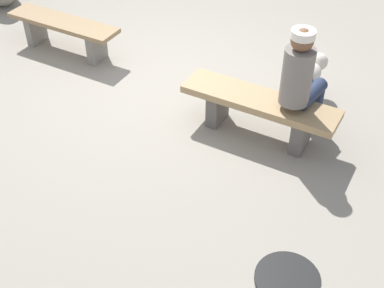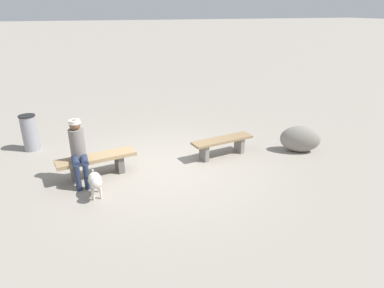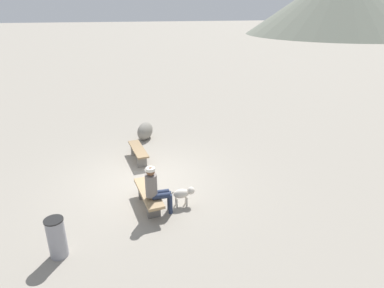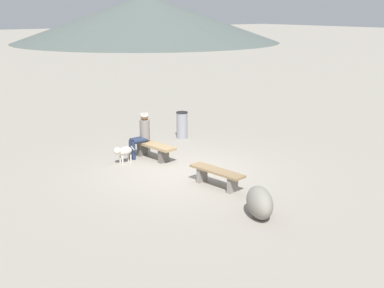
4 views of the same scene
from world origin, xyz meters
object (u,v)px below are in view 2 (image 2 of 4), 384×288
at_px(trash_bin, 30,133).
at_px(boulder, 300,139).
at_px(dog, 95,181).
at_px(bench_left, 222,143).
at_px(seated_person, 78,148).
at_px(bench_right, 97,161).

bearing_deg(trash_bin, boulder, 159.15).
height_order(dog, trash_bin, trash_bin).
distance_m(trash_bin, boulder, 6.83).
distance_m(bench_left, trash_bin, 4.86).
distance_m(seated_person, trash_bin, 2.51).
relative_size(bench_right, dog, 2.50).
relative_size(dog, boulder, 0.69).
distance_m(seated_person, dog, 0.89).
height_order(bench_right, dog, dog).
relative_size(seated_person, trash_bin, 1.45).
distance_m(bench_right, trash_bin, 2.54).
height_order(bench_right, boulder, boulder).
xyz_separation_m(bench_left, seated_person, (3.31, 0.22, 0.44)).
height_order(seated_person, trash_bin, seated_person).
height_order(trash_bin, boulder, trash_bin).
relative_size(bench_left, boulder, 1.62).
height_order(seated_person, boulder, seated_person).
distance_m(bench_left, dog, 3.24).
bearing_deg(bench_left, trash_bin, -33.39).
bearing_deg(trash_bin, dog, 114.10).
bearing_deg(seated_person, dog, 105.71).
bearing_deg(bench_right, trash_bin, -63.87).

